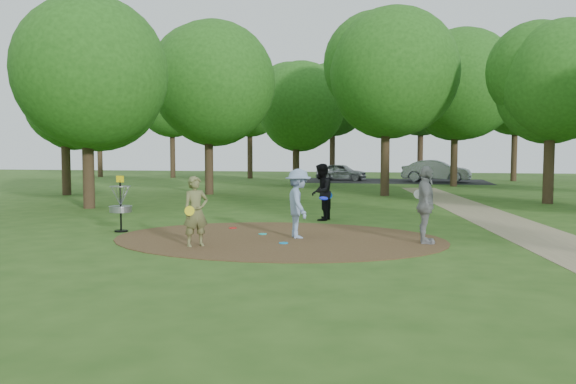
# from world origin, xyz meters

# --- Properties ---
(ground) EXTENTS (100.00, 100.00, 0.00)m
(ground) POSITION_xyz_m (0.00, 0.00, 0.00)
(ground) COLOR #2D5119
(ground) RESTS_ON ground
(dirt_clearing) EXTENTS (8.40, 8.40, 0.02)m
(dirt_clearing) POSITION_xyz_m (0.00, 0.00, 0.01)
(dirt_clearing) COLOR #47301C
(dirt_clearing) RESTS_ON ground
(footpath) EXTENTS (7.55, 39.89, 0.01)m
(footpath) POSITION_xyz_m (6.50, 2.00, 0.01)
(footpath) COLOR #8C7A5B
(footpath) RESTS_ON ground
(parking_lot) EXTENTS (14.00, 8.00, 0.01)m
(parking_lot) POSITION_xyz_m (2.00, 30.00, 0.00)
(parking_lot) COLOR black
(parking_lot) RESTS_ON ground
(player_observer_with_disc) EXTENTS (0.70, 0.69, 1.63)m
(player_observer_with_disc) POSITION_xyz_m (-1.56, -1.61, 0.82)
(player_observer_with_disc) COLOR olive
(player_observer_with_disc) RESTS_ON ground
(player_throwing_with_disc) EXTENTS (1.32, 1.31, 1.76)m
(player_throwing_with_disc) POSITION_xyz_m (0.49, 0.17, 0.88)
(player_throwing_with_disc) COLOR #839BC4
(player_throwing_with_disc) RESTS_ON ground
(player_walking_with_disc) EXTENTS (0.76, 0.94, 1.82)m
(player_walking_with_disc) POSITION_xyz_m (0.47, 4.04, 0.91)
(player_walking_with_disc) COLOR black
(player_walking_with_disc) RESTS_ON ground
(player_waiting_with_disc) EXTENTS (0.53, 1.10, 1.85)m
(player_waiting_with_disc) POSITION_xyz_m (3.61, -0.05, 0.93)
(player_waiting_with_disc) COLOR gray
(player_waiting_with_disc) RESTS_ON ground
(disc_ground_cyan) EXTENTS (0.22, 0.22, 0.02)m
(disc_ground_cyan) POSITION_xyz_m (-0.54, 0.52, 0.03)
(disc_ground_cyan) COLOR #18C3BD
(disc_ground_cyan) RESTS_ON dirt_clearing
(disc_ground_blue) EXTENTS (0.22, 0.22, 0.02)m
(disc_ground_blue) POSITION_xyz_m (0.33, -0.81, 0.03)
(disc_ground_blue) COLOR #0D93DE
(disc_ground_blue) RESTS_ON dirt_clearing
(disc_ground_red) EXTENTS (0.22, 0.22, 0.02)m
(disc_ground_red) POSITION_xyz_m (-1.68, 1.51, 0.03)
(disc_ground_red) COLOR red
(disc_ground_red) RESTS_ON dirt_clearing
(car_left) EXTENTS (4.08, 2.09, 1.33)m
(car_left) POSITION_xyz_m (-2.00, 29.98, 0.66)
(car_left) COLOR #94979B
(car_left) RESTS_ON ground
(car_right) EXTENTS (5.17, 2.58, 1.63)m
(car_right) POSITION_xyz_m (5.15, 29.41, 0.81)
(car_right) COLOR #94959B
(car_right) RESTS_ON ground
(disc_golf_basket) EXTENTS (0.63, 0.63, 1.54)m
(disc_golf_basket) POSITION_xyz_m (-4.50, 0.30, 0.87)
(disc_golf_basket) COLOR black
(disc_golf_basket) RESTS_ON ground
(tree_ring) EXTENTS (36.63, 46.01, 9.82)m
(tree_ring) POSITION_xyz_m (1.22, 10.79, 5.32)
(tree_ring) COLOR #332316
(tree_ring) RESTS_ON ground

